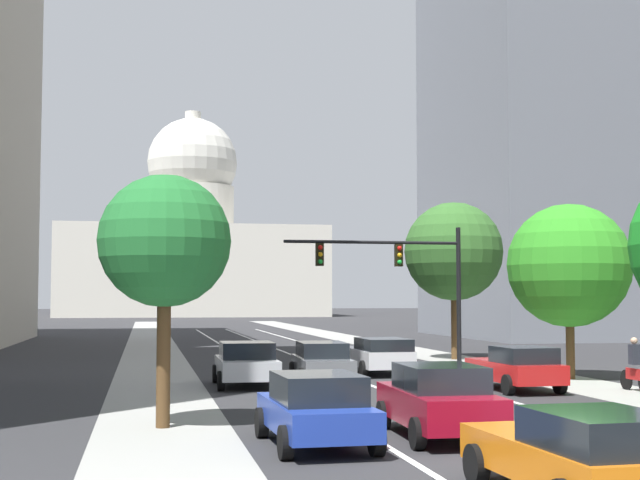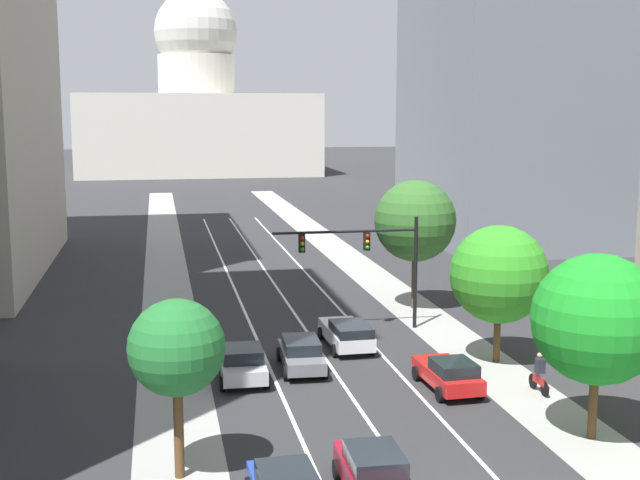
% 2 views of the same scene
% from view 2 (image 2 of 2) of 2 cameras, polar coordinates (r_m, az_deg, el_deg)
% --- Properties ---
extents(ground_plane, '(400.00, 400.00, 0.00)m').
position_cam_2_polar(ground_plane, '(62.71, -3.78, -1.97)').
color(ground_plane, '#2B2B2D').
extents(sidewalk_left, '(3.11, 130.00, 0.01)m').
position_cam_2_polar(sidewalk_left, '(57.35, -10.25, -3.10)').
color(sidewalk_left, gray).
rests_on(sidewalk_left, ground).
extents(sidewalk_right, '(3.11, 130.00, 0.01)m').
position_cam_2_polar(sidewalk_right, '(59.20, 3.70, -2.61)').
color(sidewalk_right, gray).
rests_on(sidewalk_right, ground).
extents(lane_stripe_left, '(0.16, 90.00, 0.01)m').
position_cam_2_polar(lane_stripe_left, '(47.84, -4.86, -5.37)').
color(lane_stripe_left, white).
rests_on(lane_stripe_left, ground).
extents(lane_stripe_center, '(0.16, 90.00, 0.01)m').
position_cam_2_polar(lane_stripe_center, '(48.20, -1.55, -5.23)').
color(lane_stripe_center, white).
rests_on(lane_stripe_center, ground).
extents(lane_stripe_right, '(0.16, 90.00, 0.01)m').
position_cam_2_polar(lane_stripe_right, '(48.71, 1.70, -5.08)').
color(lane_stripe_right, white).
rests_on(lane_stripe_right, ground).
extents(capitol_building, '(42.37, 24.74, 34.00)m').
position_cam_2_polar(capitol_building, '(157.48, -8.25, 8.44)').
color(capitol_building, beige).
rests_on(capitol_building, ground).
extents(car_white, '(2.12, 4.78, 1.43)m').
position_cam_2_polar(car_white, '(41.96, 1.83, -6.29)').
color(car_white, silver).
rests_on(car_white, ground).
extents(car_crimson, '(2.03, 4.33, 1.56)m').
position_cam_2_polar(car_crimson, '(26.58, 3.65, -15.38)').
color(car_crimson, maroon).
rests_on(car_crimson, ground).
extents(car_red, '(2.07, 4.25, 1.43)m').
position_cam_2_polar(car_red, '(36.26, 8.67, -8.88)').
color(car_red, red).
rests_on(car_red, ground).
extents(car_silver, '(2.16, 4.22, 1.50)m').
position_cam_2_polar(car_silver, '(37.36, -5.28, -8.23)').
color(car_silver, '#B2B5BA').
rests_on(car_silver, ground).
extents(car_gray, '(2.10, 4.41, 1.41)m').
position_cam_2_polar(car_gray, '(38.66, -1.27, -7.64)').
color(car_gray, slate).
rests_on(car_gray, ground).
extents(traffic_signal_mast, '(7.82, 0.39, 6.05)m').
position_cam_2_polar(traffic_signal_mast, '(44.72, 3.36, -0.81)').
color(traffic_signal_mast, black).
rests_on(traffic_signal_mast, ground).
extents(cyclist, '(0.37, 1.70, 1.72)m').
position_cam_2_polar(cyclist, '(36.68, 14.57, -8.68)').
color(cyclist, black).
rests_on(cyclist, ground).
extents(street_tree_far_right, '(4.55, 4.55, 6.45)m').
position_cam_2_polar(street_tree_far_right, '(39.84, 11.97, -2.28)').
color(street_tree_far_right, '#51381E').
rests_on(street_tree_far_right, ground).
extents(street_tree_mid_left, '(3.08, 3.08, 5.84)m').
position_cam_2_polar(street_tree_mid_left, '(27.10, -9.64, -7.22)').
color(street_tree_mid_left, '#51381E').
rests_on(street_tree_mid_left, ground).
extents(street_tree_near_right, '(4.80, 4.80, 7.64)m').
position_cam_2_polar(street_tree_near_right, '(49.79, 6.43, 1.28)').
color(street_tree_near_right, '#51381E').
rests_on(street_tree_near_right, ground).
extents(street_tree_mid_right, '(4.65, 4.65, 6.72)m').
position_cam_2_polar(street_tree_mid_right, '(31.41, 18.18, -5.10)').
color(street_tree_mid_right, '#51381E').
rests_on(street_tree_mid_right, ground).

